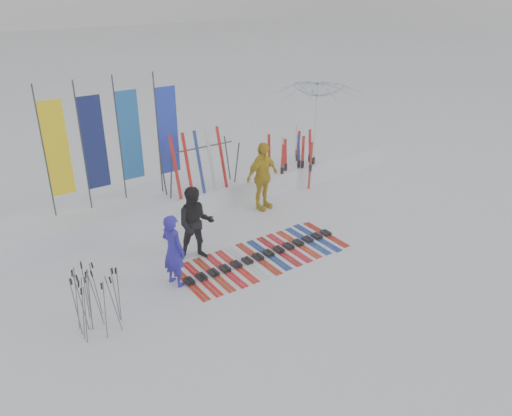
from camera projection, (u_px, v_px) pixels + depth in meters
ground at (290, 278)px, 10.79m from camera, size 120.00×120.00×0.00m
snow_bank at (190, 195)px, 14.10m from camera, size 14.00×1.60×0.60m
person_blue at (173, 250)px, 10.26m from camera, size 0.54×0.67×1.60m
person_black at (196, 224)px, 11.20m from camera, size 1.04×0.95×1.75m
person_yellow at (262, 176)px, 13.63m from camera, size 1.19×0.66×1.92m
tent_canopy at (318, 117)px, 17.71m from camera, size 3.95×3.98×2.74m
ski_row at (263, 255)px, 11.58m from camera, size 4.04×1.68×0.07m
pole_cluster at (94, 301)px, 9.00m from camera, size 0.84×0.79×1.26m
feather_flags at (113, 140)px, 12.36m from camera, size 3.39×0.17×3.20m
ski_rack at (201, 162)px, 13.43m from camera, size 2.04×0.80×1.23m
upright_skis at (296, 160)px, 15.33m from camera, size 1.37×1.14×1.70m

